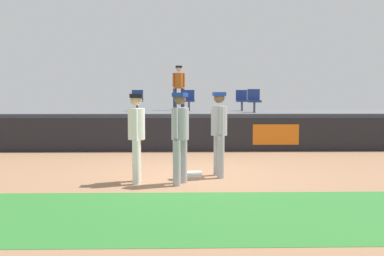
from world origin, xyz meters
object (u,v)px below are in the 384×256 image
at_px(player_coach_visitor, 180,132).
at_px(spectator_hooded, 179,85).
at_px(first_base, 193,174).
at_px(player_fielder_home, 137,132).
at_px(seat_back_center, 189,99).
at_px(player_runner_visitor, 219,128).
at_px(seat_front_right, 254,99).
at_px(seat_back_right, 242,99).
at_px(seat_back_left, 137,99).

xyz_separation_m(player_coach_visitor, spectator_hooded, (-0.13, 9.21, 1.22)).
bearing_deg(spectator_hooded, first_base, 85.19).
relative_size(player_fielder_home, player_coach_visitor, 0.99).
xyz_separation_m(seat_back_center, spectator_hooded, (-0.42, 0.87, 0.61)).
bearing_deg(player_runner_visitor, seat_front_right, 153.70).
height_order(first_base, seat_front_right, seat_front_right).
xyz_separation_m(seat_back_center, seat_back_right, (2.13, 0.00, 0.00)).
height_order(first_base, seat_back_right, seat_back_right).
distance_m(player_coach_visitor, seat_front_right, 7.07).
bearing_deg(seat_front_right, seat_back_center, 142.19).
xyz_separation_m(player_runner_visitor, seat_back_left, (-2.64, 7.55, 0.60)).
distance_m(seat_back_left, seat_back_right, 4.21).
distance_m(first_base, player_fielder_home, 1.69).
bearing_deg(first_base, seat_back_center, 89.90).
xyz_separation_m(player_fielder_home, player_runner_visitor, (1.74, 0.61, 0.03)).
bearing_deg(first_base, player_coach_visitor, -107.83).
distance_m(player_runner_visitor, seat_back_center, 7.60).
bearing_deg(spectator_hooded, seat_back_left, 20.06).
bearing_deg(seat_back_center, seat_back_left, 180.00).
bearing_deg(spectator_hooded, player_runner_visitor, 89.03).
xyz_separation_m(first_base, seat_back_right, (2.14, 7.47, 1.64)).
relative_size(player_coach_visitor, seat_back_center, 2.19).
bearing_deg(player_fielder_home, first_base, 118.70).
height_order(first_base, seat_back_center, seat_back_center).
bearing_deg(seat_back_left, seat_front_right, -22.27).
bearing_deg(seat_back_left, spectator_hooded, 27.65).
height_order(first_base, player_fielder_home, player_fielder_home).
height_order(player_fielder_home, player_coach_visitor, player_coach_visitor).
height_order(player_fielder_home, spectator_hooded, spectator_hooded).
xyz_separation_m(player_fielder_home, seat_back_center, (1.18, 8.17, 0.63)).
xyz_separation_m(player_coach_visitor, seat_front_right, (2.61, 6.54, 0.61)).
distance_m(first_base, seat_back_center, 7.65).
distance_m(seat_back_center, spectator_hooded, 1.14).
height_order(seat_back_left, seat_back_right, same).
bearing_deg(first_base, seat_front_right, 67.66).
xyz_separation_m(first_base, player_coach_visitor, (-0.28, -0.86, 1.03)).
bearing_deg(spectator_hooded, seat_back_center, 108.04).
height_order(player_coach_visitor, seat_back_right, seat_back_right).
bearing_deg(player_coach_visitor, seat_back_center, -158.22).
distance_m(seat_back_center, seat_back_left, 2.08).
relative_size(player_coach_visitor, spectator_hooded, 0.99).
height_order(player_runner_visitor, seat_back_left, seat_back_left).
bearing_deg(first_base, player_fielder_home, -149.27).
xyz_separation_m(player_fielder_home, seat_back_right, (3.31, 8.17, 0.63)).
bearing_deg(player_runner_visitor, seat_back_right, 158.96).
bearing_deg(seat_front_right, seat_back_left, 157.73).
xyz_separation_m(seat_back_left, seat_back_right, (4.21, -0.00, -0.00)).
height_order(player_runner_visitor, seat_front_right, seat_front_right).
bearing_deg(player_runner_visitor, first_base, -107.39).
bearing_deg(seat_back_center, seat_back_right, 0.00).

